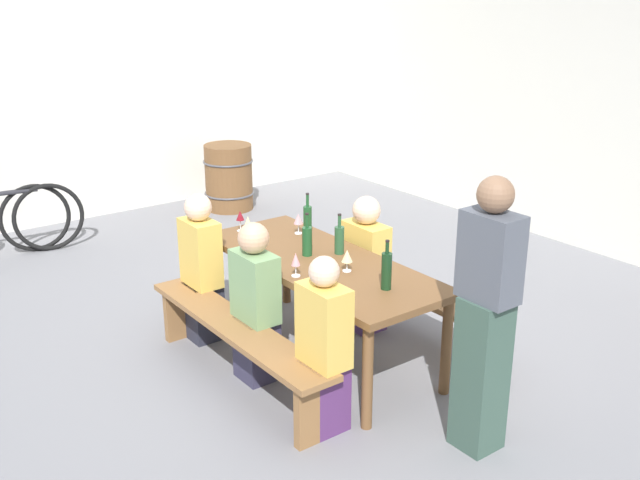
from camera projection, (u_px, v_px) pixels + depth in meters
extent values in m
plane|color=slate|center=(320.00, 354.00, 5.52)|extent=(24.00, 24.00, 0.00)
cube|color=silver|center=(626.00, 94.00, 7.04)|extent=(14.00, 0.20, 3.20)
cube|color=silver|center=(85.00, 77.00, 8.29)|extent=(0.20, 7.67, 3.20)
cube|color=brown|center=(320.00, 263.00, 5.28)|extent=(2.03, 0.80, 0.05)
cylinder|color=brown|center=(216.00, 282.00, 5.91)|extent=(0.07, 0.07, 0.70)
cylinder|color=brown|center=(367.00, 378.00, 4.50)|extent=(0.07, 0.07, 0.70)
cylinder|color=brown|center=(286.00, 264.00, 6.30)|extent=(0.07, 0.07, 0.70)
cylinder|color=brown|center=(446.00, 346.00, 4.89)|extent=(0.07, 0.07, 0.70)
cube|color=olive|center=(236.00, 327.00, 4.98)|extent=(1.93, 0.30, 0.04)
cube|color=olive|center=(180.00, 313.00, 5.71)|extent=(0.06, 0.24, 0.41)
cube|color=olive|center=(313.00, 413.00, 4.40)|extent=(0.06, 0.24, 0.41)
cube|color=olive|center=(392.00, 279.00, 5.77)|extent=(1.93, 0.30, 0.04)
cube|color=olive|center=(325.00, 272.00, 6.50)|extent=(0.06, 0.24, 0.41)
cube|color=olive|center=(474.00, 346.00, 5.19)|extent=(0.06, 0.24, 0.41)
cylinder|color=#234C2D|center=(339.00, 240.00, 5.36)|extent=(0.07, 0.07, 0.20)
cylinder|color=#234C2D|center=(340.00, 221.00, 5.31)|extent=(0.02, 0.02, 0.09)
cylinder|color=black|center=(340.00, 215.00, 5.29)|extent=(0.03, 0.03, 0.01)
cylinder|color=#194723|center=(308.00, 222.00, 5.70)|extent=(0.07, 0.07, 0.24)
cylinder|color=#194723|center=(307.00, 201.00, 5.65)|extent=(0.02, 0.02, 0.09)
cylinder|color=black|center=(307.00, 194.00, 5.63)|extent=(0.03, 0.03, 0.01)
cylinder|color=#194723|center=(307.00, 241.00, 5.32)|extent=(0.07, 0.07, 0.21)
cylinder|color=#194723|center=(307.00, 221.00, 5.27)|extent=(0.03, 0.03, 0.10)
cylinder|color=black|center=(307.00, 214.00, 5.25)|extent=(0.03, 0.03, 0.01)
cylinder|color=#143319|center=(386.00, 271.00, 4.74)|extent=(0.07, 0.07, 0.24)
cylinder|color=#143319|center=(387.00, 248.00, 4.68)|extent=(0.02, 0.02, 0.08)
cylinder|color=black|center=(387.00, 241.00, 4.67)|extent=(0.03, 0.03, 0.01)
cylinder|color=silver|center=(249.00, 239.00, 5.69)|extent=(0.06, 0.06, 0.01)
cylinder|color=silver|center=(248.00, 233.00, 5.68)|extent=(0.01, 0.01, 0.08)
cone|color=beige|center=(248.00, 222.00, 5.65)|extent=(0.07, 0.07, 0.10)
cylinder|color=silver|center=(241.00, 231.00, 5.87)|extent=(0.06, 0.06, 0.01)
cylinder|color=silver|center=(240.00, 225.00, 5.85)|extent=(0.01, 0.01, 0.09)
cone|color=maroon|center=(240.00, 215.00, 5.82)|extent=(0.07, 0.07, 0.08)
cylinder|color=silver|center=(347.00, 271.00, 5.06)|extent=(0.06, 0.06, 0.01)
cylinder|color=silver|center=(347.00, 266.00, 5.05)|extent=(0.01, 0.01, 0.06)
cone|color=beige|center=(347.00, 256.00, 5.03)|extent=(0.08, 0.08, 0.09)
cylinder|color=silver|center=(296.00, 276.00, 4.98)|extent=(0.06, 0.06, 0.01)
cylinder|color=silver|center=(296.00, 270.00, 4.97)|extent=(0.01, 0.01, 0.07)
cone|color=#D18C93|center=(296.00, 259.00, 4.94)|extent=(0.06, 0.06, 0.09)
cylinder|color=silver|center=(298.00, 233.00, 5.81)|extent=(0.06, 0.06, 0.01)
cylinder|color=silver|center=(298.00, 228.00, 5.80)|extent=(0.01, 0.01, 0.08)
cone|color=#D18C93|center=(298.00, 219.00, 5.77)|extent=(0.07, 0.07, 0.08)
cube|color=#292A37|center=(204.00, 311.00, 5.70)|extent=(0.25, 0.24, 0.45)
cube|color=gold|center=(201.00, 253.00, 5.54)|extent=(0.33, 0.20, 0.51)
sphere|color=beige|center=(198.00, 207.00, 5.42)|extent=(0.20, 0.20, 0.20)
cube|color=#322F47|center=(257.00, 348.00, 5.13)|extent=(0.26, 0.24, 0.45)
cube|color=#729966|center=(255.00, 286.00, 4.97)|extent=(0.35, 0.20, 0.48)
sphere|color=tan|center=(253.00, 238.00, 4.86)|extent=(0.21, 0.21, 0.21)
cube|color=#532D61|center=(324.00, 395.00, 4.55)|extent=(0.24, 0.24, 0.45)
cube|color=gold|center=(324.00, 325.00, 4.39)|extent=(0.32, 0.20, 0.50)
sphere|color=beige|center=(324.00, 272.00, 4.28)|extent=(0.18, 0.18, 0.18)
cube|color=#573971|center=(364.00, 301.00, 5.87)|extent=(0.28, 0.24, 0.45)
cube|color=gold|center=(366.00, 250.00, 5.72)|extent=(0.38, 0.20, 0.42)
sphere|color=beige|center=(366.00, 210.00, 5.61)|extent=(0.22, 0.22, 0.22)
cube|color=#364F44|center=(481.00, 374.00, 4.29)|extent=(0.25, 0.24, 0.95)
cube|color=#4C515B|center=(490.00, 257.00, 4.05)|extent=(0.33, 0.20, 0.50)
sphere|color=#846047|center=(496.00, 195.00, 3.93)|extent=(0.20, 0.20, 0.20)
cylinder|color=brown|center=(229.00, 177.00, 8.88)|extent=(0.56, 0.56, 0.78)
torus|color=#4C4C51|center=(228.00, 161.00, 8.81)|extent=(0.60, 0.60, 0.02)
torus|color=#4C4C51|center=(229.00, 193.00, 8.94)|extent=(0.60, 0.60, 0.02)
torus|color=black|center=(49.00, 217.00, 7.51)|extent=(0.15, 0.70, 0.70)
torus|color=black|center=(35.00, 218.00, 7.50)|extent=(0.12, 0.70, 0.70)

